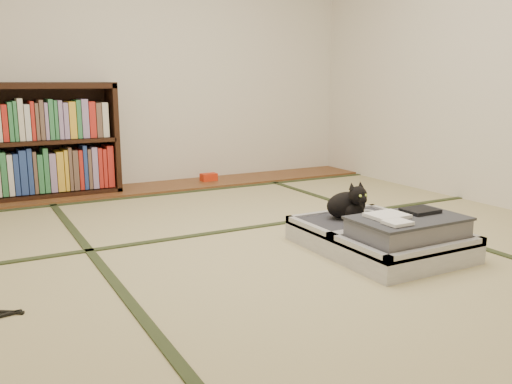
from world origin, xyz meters
TOP-DOWN VIEW (x-y plane):
  - floor at (0.00, 0.00)m, footprint 4.50×4.50m
  - wood_strip at (0.00, 2.00)m, footprint 4.00×0.50m
  - red_item at (0.45, 2.03)m, footprint 0.15×0.10m
  - tatami_borders at (0.00, 0.49)m, footprint 4.00×4.50m
  - bookcase at (-1.14, 2.07)m, footprint 1.46×0.33m
  - suitcase at (0.45, -0.41)m, footprint 0.68×0.90m
  - cat at (0.43, -0.12)m, footprint 0.30×0.30m
  - cable_coil at (0.61, -0.08)m, footprint 0.09×0.09m

SIDE VIEW (x-z plane):
  - floor at x=0.00m, z-range 0.00..0.00m
  - tatami_borders at x=0.00m, z-range 0.00..0.01m
  - wood_strip at x=0.00m, z-range 0.00..0.02m
  - red_item at x=0.45m, z-range 0.02..0.09m
  - suitcase at x=0.45m, z-range -0.04..0.23m
  - cable_coil at x=0.61m, z-range 0.13..0.15m
  - cat at x=0.43m, z-range 0.10..0.34m
  - bookcase at x=-1.14m, z-range -0.02..0.92m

